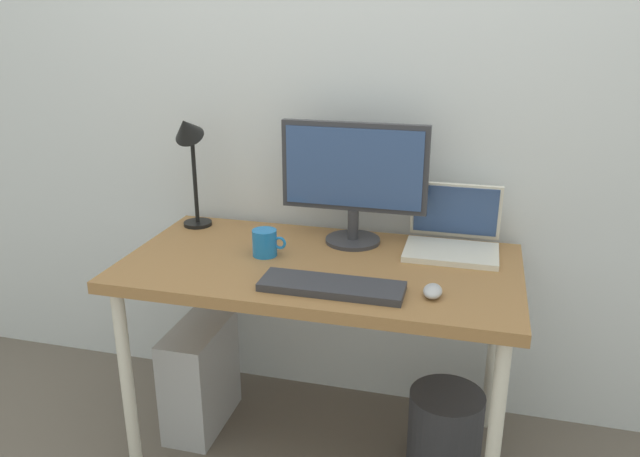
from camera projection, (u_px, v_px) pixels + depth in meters
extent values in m
plane|color=#665B51|center=(320.00, 444.00, 2.35)|extent=(6.00, 6.00, 0.00)
cube|color=silver|center=(348.00, 82.00, 2.29)|extent=(4.40, 0.04, 2.60)
cube|color=olive|center=(320.00, 267.00, 2.11)|extent=(1.33, 0.69, 0.04)
cylinder|color=silver|center=(127.00, 383.00, 2.12)|extent=(0.04, 0.04, 0.71)
cylinder|color=silver|center=(494.00, 442.00, 1.83)|extent=(0.04, 0.04, 0.71)
cylinder|color=silver|center=(199.00, 309.00, 2.64)|extent=(0.04, 0.04, 0.71)
cylinder|color=silver|center=(494.00, 346.00, 2.35)|extent=(0.04, 0.04, 0.71)
cylinder|color=#333338|center=(353.00, 240.00, 2.28)|extent=(0.20, 0.20, 0.01)
cylinder|color=#333338|center=(353.00, 224.00, 2.26)|extent=(0.04, 0.04, 0.11)
cube|color=#333338|center=(354.00, 167.00, 2.19)|extent=(0.52, 0.03, 0.32)
cube|color=#334C7F|center=(353.00, 168.00, 2.17)|extent=(0.49, 0.01, 0.28)
cube|color=silver|center=(451.00, 252.00, 2.16)|extent=(0.32, 0.22, 0.02)
cube|color=silver|center=(455.00, 210.00, 2.24)|extent=(0.32, 0.05, 0.21)
cube|color=#334C7F|center=(455.00, 211.00, 2.23)|extent=(0.30, 0.04, 0.18)
cylinder|color=black|center=(198.00, 223.00, 2.46)|extent=(0.11, 0.11, 0.01)
cylinder|color=black|center=(195.00, 179.00, 2.40)|extent=(0.02, 0.02, 0.35)
cone|color=black|center=(186.00, 128.00, 2.30)|extent=(0.11, 0.14, 0.13)
cube|color=#333338|center=(332.00, 286.00, 1.89)|extent=(0.44, 0.14, 0.02)
ellipsoid|color=#B2B2B7|center=(433.00, 291.00, 1.85)|extent=(0.06, 0.09, 0.03)
cylinder|color=#1E72BF|center=(265.00, 243.00, 2.14)|extent=(0.09, 0.09, 0.09)
torus|color=#1E72BF|center=(280.00, 243.00, 2.13)|extent=(0.05, 0.01, 0.05)
cube|color=#B2B2B7|center=(200.00, 376.00, 2.41)|extent=(0.18, 0.36, 0.42)
cylinder|color=#333338|center=(445.00, 432.00, 2.19)|extent=(0.26, 0.26, 0.30)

